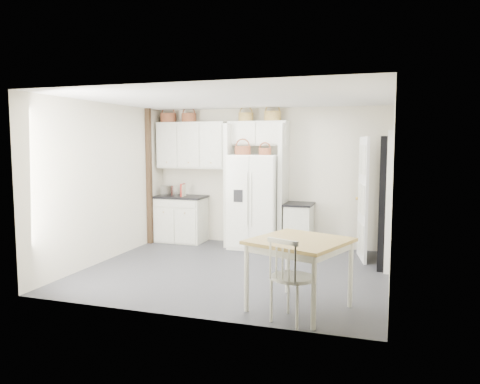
% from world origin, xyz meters
% --- Properties ---
extents(floor, '(4.50, 4.50, 0.00)m').
position_xyz_m(floor, '(0.00, 0.00, 0.00)').
color(floor, '#33343E').
rests_on(floor, ground).
extents(ceiling, '(4.50, 4.50, 0.00)m').
position_xyz_m(ceiling, '(0.00, 0.00, 2.60)').
color(ceiling, white).
rests_on(ceiling, wall_back).
extents(wall_back, '(4.50, 0.00, 4.50)m').
position_xyz_m(wall_back, '(0.00, 2.00, 1.30)').
color(wall_back, beige).
rests_on(wall_back, floor).
extents(wall_left, '(0.00, 4.00, 4.00)m').
position_xyz_m(wall_left, '(-2.25, 0.00, 1.30)').
color(wall_left, beige).
rests_on(wall_left, floor).
extents(wall_right, '(0.00, 4.00, 4.00)m').
position_xyz_m(wall_right, '(2.25, 0.00, 1.30)').
color(wall_right, beige).
rests_on(wall_right, floor).
extents(refrigerator, '(0.90, 0.72, 1.73)m').
position_xyz_m(refrigerator, '(-0.15, 1.61, 0.87)').
color(refrigerator, white).
rests_on(refrigerator, floor).
extents(base_cab_left, '(0.94, 0.59, 0.87)m').
position_xyz_m(base_cab_left, '(-1.70, 1.70, 0.43)').
color(base_cab_left, beige).
rests_on(base_cab_left, floor).
extents(base_cab_right, '(0.46, 0.56, 0.82)m').
position_xyz_m(base_cab_right, '(0.66, 1.70, 0.41)').
color(base_cab_right, beige).
rests_on(base_cab_right, floor).
extents(dining_table, '(1.29, 1.29, 0.83)m').
position_xyz_m(dining_table, '(1.25, -1.35, 0.42)').
color(dining_table, olive).
rests_on(dining_table, floor).
extents(windsor_chair, '(0.61, 0.58, 0.98)m').
position_xyz_m(windsor_chair, '(1.25, -1.75, 0.49)').
color(windsor_chair, beige).
rests_on(windsor_chair, floor).
extents(counter_left, '(0.98, 0.63, 0.04)m').
position_xyz_m(counter_left, '(-1.70, 1.70, 0.89)').
color(counter_left, black).
rests_on(counter_left, base_cab_left).
extents(counter_right, '(0.50, 0.59, 0.04)m').
position_xyz_m(counter_right, '(0.66, 1.70, 0.84)').
color(counter_right, black).
rests_on(counter_right, base_cab_right).
extents(toaster, '(0.33, 0.25, 0.20)m').
position_xyz_m(toaster, '(-1.95, 1.69, 1.01)').
color(toaster, silver).
rests_on(toaster, counter_left).
extents(cookbook_red, '(0.04, 0.17, 0.25)m').
position_xyz_m(cookbook_red, '(-1.62, 1.62, 1.03)').
color(cookbook_red, maroon).
rests_on(cookbook_red, counter_left).
extents(cookbook_cream, '(0.05, 0.16, 0.23)m').
position_xyz_m(cookbook_cream, '(-1.61, 1.62, 1.03)').
color(cookbook_cream, beige).
rests_on(cookbook_cream, counter_left).
extents(basket_upper_a, '(0.32, 0.32, 0.18)m').
position_xyz_m(basket_upper_a, '(-2.01, 1.83, 2.44)').
color(basket_upper_a, brown).
rests_on(basket_upper_a, upper_cabinet).
extents(basket_upper_b, '(0.29, 0.29, 0.17)m').
position_xyz_m(basket_upper_b, '(-1.57, 1.83, 2.44)').
color(basket_upper_b, brown).
rests_on(basket_upper_b, upper_cabinet).
extents(basket_bridge_a, '(0.28, 0.28, 0.16)m').
position_xyz_m(basket_bridge_a, '(-0.40, 1.83, 2.43)').
color(basket_bridge_a, olive).
rests_on(basket_bridge_a, bridge_cabinet).
extents(basket_bridge_b, '(0.31, 0.31, 0.18)m').
position_xyz_m(basket_bridge_b, '(0.12, 1.83, 2.44)').
color(basket_bridge_b, olive).
rests_on(basket_bridge_b, bridge_cabinet).
extents(basket_fridge_a, '(0.30, 0.30, 0.16)m').
position_xyz_m(basket_fridge_a, '(-0.36, 1.51, 1.81)').
color(basket_fridge_a, brown).
rests_on(basket_fridge_a, refrigerator).
extents(basket_fridge_b, '(0.23, 0.23, 0.12)m').
position_xyz_m(basket_fridge_b, '(0.06, 1.51, 1.79)').
color(basket_fridge_b, brown).
rests_on(basket_fridge_b, refrigerator).
extents(upper_cabinet, '(1.40, 0.34, 0.90)m').
position_xyz_m(upper_cabinet, '(-1.50, 1.83, 1.90)').
color(upper_cabinet, beige).
rests_on(upper_cabinet, wall_back).
extents(bridge_cabinet, '(1.12, 0.34, 0.45)m').
position_xyz_m(bridge_cabinet, '(-0.15, 1.83, 2.12)').
color(bridge_cabinet, beige).
rests_on(bridge_cabinet, wall_back).
extents(fridge_panel_left, '(0.08, 0.60, 2.30)m').
position_xyz_m(fridge_panel_left, '(-0.66, 1.70, 1.15)').
color(fridge_panel_left, beige).
rests_on(fridge_panel_left, floor).
extents(fridge_panel_right, '(0.08, 0.60, 2.30)m').
position_xyz_m(fridge_panel_right, '(0.36, 1.70, 1.15)').
color(fridge_panel_right, beige).
rests_on(fridge_panel_right, floor).
extents(trim_post, '(0.09, 0.09, 2.60)m').
position_xyz_m(trim_post, '(-2.20, 1.35, 1.30)').
color(trim_post, black).
rests_on(trim_post, floor).
extents(doorway_void, '(0.18, 0.85, 2.05)m').
position_xyz_m(doorway_void, '(2.16, 1.00, 1.02)').
color(doorway_void, black).
rests_on(doorway_void, floor).
extents(door_slab, '(0.21, 0.79, 2.05)m').
position_xyz_m(door_slab, '(1.80, 1.33, 1.02)').
color(door_slab, white).
rests_on(door_slab, floor).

